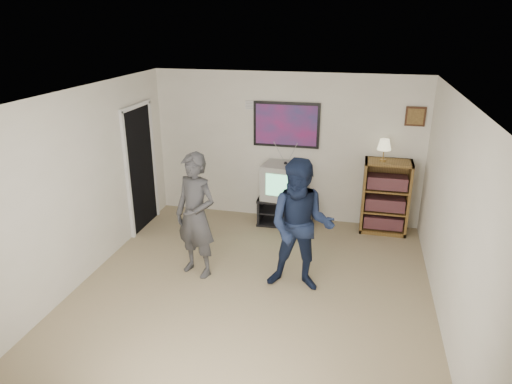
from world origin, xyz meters
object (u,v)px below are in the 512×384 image
at_px(media_stand, 286,210).
at_px(crt_television, 285,181).
at_px(bookshelf, 385,197).
at_px(person_short, 301,226).
at_px(person_tall, 196,216).

bearing_deg(media_stand, crt_television, 177.72).
bearing_deg(crt_television, media_stand, 6.36).
height_order(bookshelf, person_short, person_short).
bearing_deg(person_short, crt_television, 104.70).
xyz_separation_m(bookshelf, person_tall, (-2.51, -1.94, 0.25)).
relative_size(bookshelf, person_short, 0.69).
relative_size(crt_television, person_tall, 0.41).
distance_m(person_tall, person_short, 1.40).
relative_size(bookshelf, person_tall, 0.71).
bearing_deg(person_tall, media_stand, 84.25).
bearing_deg(person_tall, bookshelf, 57.35).
height_order(crt_television, bookshelf, bookshelf).
xyz_separation_m(crt_television, bookshelf, (1.63, 0.05, -0.16)).
distance_m(bookshelf, person_short, 2.29).
xyz_separation_m(media_stand, person_short, (0.50, -1.93, 0.64)).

